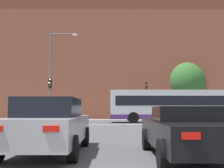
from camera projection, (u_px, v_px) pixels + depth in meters
stop_line_strip at (109, 125)px, 22.83m from camera, size 7.31×0.30×0.01m
far_pavement at (109, 120)px, 34.29m from camera, size 68.12×2.50×0.01m
brick_civic_building at (90, 55)px, 44.02m from camera, size 47.02×12.52×25.39m
car_saloon_left at (49, 125)px, 7.98m from camera, size 2.03×4.80×1.55m
car_roadster_right at (186, 131)px, 7.16m from camera, size 2.00×4.90×1.31m
bus_crossing_lead at (168, 105)px, 26.89m from camera, size 11.01×2.73×3.05m
traffic_light_far_right at (146, 95)px, 34.03m from camera, size 0.26×0.31×4.57m
traffic_light_near_left at (50, 93)px, 23.12m from camera, size 0.26×0.31×3.78m
street_lamp_junction at (55, 68)px, 24.67m from camera, size 2.49×0.36×8.09m
pedestrian_waiting at (63, 112)px, 34.69m from camera, size 0.37×0.46×1.61m
tree_by_building at (182, 91)px, 39.13m from camera, size 3.75×3.75×5.82m
tree_kerbside at (186, 82)px, 38.50m from camera, size 5.06×5.06×7.73m
tree_distant at (21, 90)px, 39.69m from camera, size 3.73×3.73×5.91m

